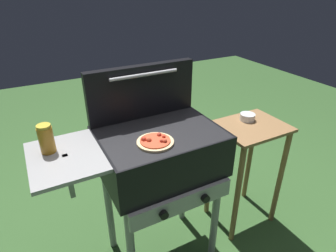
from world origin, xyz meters
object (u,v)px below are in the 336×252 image
grill (158,156)px  prep_table (247,155)px  pizza_pepperoni (155,141)px  sauce_jar (46,139)px  topping_bowl_near (247,117)px

grill → prep_table: bearing=0.4°
grill → prep_table: grill is taller
pizza_pepperoni → sauce_jar: 0.50m
pizza_pepperoni → topping_bowl_near: size_ratio=1.85×
prep_table → topping_bowl_near: 0.26m
prep_table → topping_bowl_near: topping_bowl_near is taller
prep_table → sauce_jar: bearing=176.8°
pizza_pepperoni → topping_bowl_near: 0.78m
grill → topping_bowl_near: 0.70m
sauce_jar → topping_bowl_near: (1.22, 0.01, -0.17)m
topping_bowl_near → prep_table: bearing=-109.2°
sauce_jar → prep_table: size_ratio=0.18×
grill → sauce_jar: sauce_jar is taller
grill → prep_table: (0.67, 0.00, -0.20)m
sauce_jar → prep_table: sauce_jar is taller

